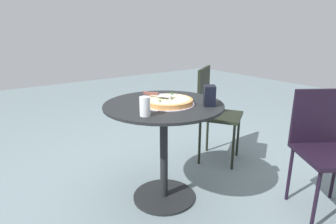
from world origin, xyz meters
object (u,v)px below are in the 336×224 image
patio_table (164,132)px  drinking_cup (145,106)px  patio_chair_near (326,142)px  patio_chair_far (213,108)px  napkin_dispenser (210,96)px  pizza_on_tray (168,101)px  pizza_server (158,94)px

patio_table → drinking_cup: (-0.16, 0.25, 0.26)m
patio_chair_near → patio_chair_far: (1.01, 0.06, 0.02)m
patio_table → drinking_cup: 0.40m
patio_chair_near → patio_chair_far: patio_chair_far is taller
napkin_dispenser → patio_chair_far: size_ratio=0.15×
drinking_cup → patio_chair_near: (-0.58, -1.07, -0.30)m
drinking_cup → patio_chair_near: drinking_cup is taller
patio_table → patio_chair_far: (0.27, -0.76, -0.02)m
pizza_on_tray → patio_chair_near: patio_chair_near is taller
patio_table → patio_chair_far: bearing=-70.4°
patio_table → drinking_cup: drinking_cup is taller
patio_chair_far → drinking_cup: bearing=113.1°
drinking_cup → napkin_dispenser: size_ratio=0.86×
pizza_on_tray → pizza_server: bearing=30.9°
pizza_on_tray → patio_chair_far: bearing=-68.1°
pizza_server → napkin_dispenser: 0.35m
pizza_server → drinking_cup: 0.30m
patio_chair_far → patio_chair_near: bearing=-176.5°
drinking_cup → patio_chair_far: patio_chair_far is taller
patio_table → patio_chair_far: patio_chair_far is taller
pizza_on_tray → pizza_server: 0.09m
patio_chair_near → pizza_on_tray: bearing=48.6°
patio_table → pizza_on_tray: bearing=-149.6°
patio_chair_far → pizza_on_tray: bearing=111.9°
drinking_cup → napkin_dispenser: (-0.06, -0.47, 0.01)m
napkin_dispenser → patio_chair_near: 0.86m
patio_table → napkin_dispenser: napkin_dispenser is taller
patio_chair_near → patio_chair_far: 1.01m
drinking_cup → pizza_on_tray: bearing=-63.6°
pizza_on_tray → napkin_dispenser: napkin_dispenser is taller
drinking_cup → napkin_dispenser: napkin_dispenser is taller
drinking_cup → napkin_dispenser: bearing=-97.3°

